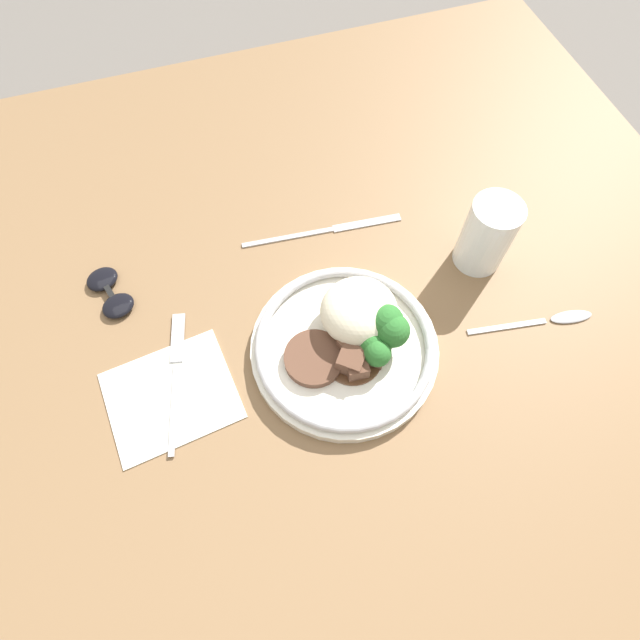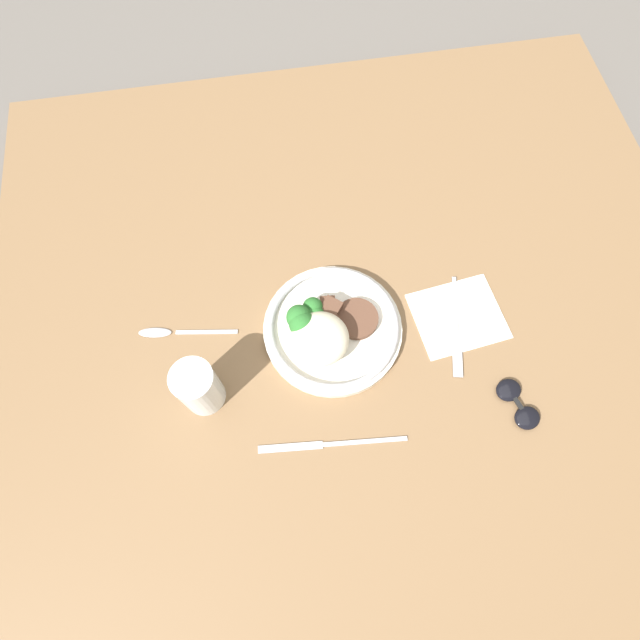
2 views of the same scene
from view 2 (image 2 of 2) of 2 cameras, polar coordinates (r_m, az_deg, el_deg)
ground_plane at (r=0.89m, az=4.48°, el=-1.71°), size 8.00×8.00×0.00m
dining_table at (r=0.87m, az=4.58°, el=-1.24°), size 1.26×1.24×0.04m
napkin at (r=0.89m, az=15.50°, el=0.44°), size 0.16×0.14×0.00m
plate at (r=0.82m, az=0.85°, el=-1.07°), size 0.23×0.23×0.07m
juice_glass at (r=0.79m, az=-13.66°, el=-7.54°), size 0.07×0.07×0.11m
fork at (r=0.87m, az=15.32°, el=-1.69°), size 0.05×0.18×0.00m
knife at (r=0.80m, az=0.81°, el=-14.04°), size 0.23×0.03×0.00m
spoon at (r=0.89m, az=-16.99°, el=-1.37°), size 0.17×0.04×0.01m
sunglasses at (r=0.87m, az=21.67°, el=-8.90°), size 0.07×0.10×0.01m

